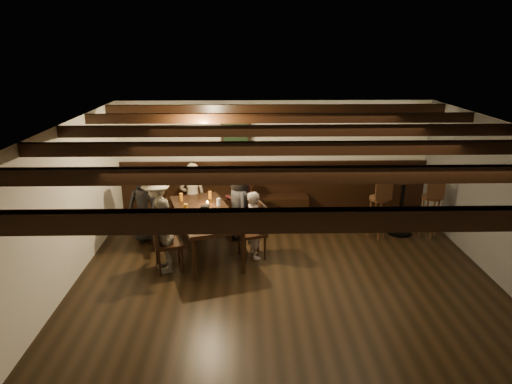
{
  "coord_description": "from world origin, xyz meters",
  "views": [
    {
      "loc": [
        -0.61,
        -5.87,
        3.49
      ],
      "look_at": [
        -0.44,
        1.3,
        1.16
      ],
      "focal_mm": 32.0,
      "sensor_mm": 36.0,
      "label": 1
    }
  ],
  "objects_px": {
    "chair_left_far": "(168,253)",
    "chair_right_far": "(253,241)",
    "person_bench_left": "(146,205)",
    "person_bench_right": "(240,198)",
    "chair_left_near": "(161,234)",
    "person_right_far": "(254,225)",
    "bar_stool_right": "(430,215)",
    "person_bench_centre": "(193,197)",
    "person_left_far": "(165,235)",
    "dining_table": "(205,215)",
    "chair_right_near": "(238,224)",
    "high_top_table": "(402,197)",
    "person_left_near": "(157,213)",
    "bar_stool_left": "(378,217)",
    "person_right_near": "(239,205)"
  },
  "relations": [
    {
      "from": "dining_table",
      "to": "person_bench_left",
      "type": "xyz_separation_m",
      "value": [
        -1.13,
        0.59,
        -0.02
      ]
    },
    {
      "from": "person_bench_centre",
      "to": "person_bench_right",
      "type": "distance_m",
      "value": 0.92
    },
    {
      "from": "dining_table",
      "to": "person_left_near",
      "type": "relative_size",
      "value": 1.66
    },
    {
      "from": "chair_right_near",
      "to": "high_top_table",
      "type": "relative_size",
      "value": 0.78
    },
    {
      "from": "person_bench_centre",
      "to": "person_left_far",
      "type": "height_order",
      "value": "person_bench_centre"
    },
    {
      "from": "dining_table",
      "to": "chair_right_far",
      "type": "relative_size",
      "value": 2.33
    },
    {
      "from": "person_bench_left",
      "to": "person_bench_right",
      "type": "relative_size",
      "value": 1.11
    },
    {
      "from": "chair_left_far",
      "to": "person_bench_left",
      "type": "bearing_deg",
      "value": -172.42
    },
    {
      "from": "dining_table",
      "to": "chair_left_near",
      "type": "relative_size",
      "value": 2.55
    },
    {
      "from": "person_left_far",
      "to": "high_top_table",
      "type": "height_order",
      "value": "person_left_far"
    },
    {
      "from": "chair_left_far",
      "to": "person_right_near",
      "type": "distance_m",
      "value": 1.76
    },
    {
      "from": "dining_table",
      "to": "person_bench_centre",
      "type": "bearing_deg",
      "value": 90.0
    },
    {
      "from": "dining_table",
      "to": "high_top_table",
      "type": "bearing_deg",
      "value": -5.97
    },
    {
      "from": "chair_left_far",
      "to": "person_left_near",
      "type": "xyz_separation_m",
      "value": [
        -0.3,
        0.85,
        0.37
      ]
    },
    {
      "from": "chair_right_near",
      "to": "bar_stool_left",
      "type": "distance_m",
      "value": 2.62
    },
    {
      "from": "person_bench_right",
      "to": "person_right_far",
      "type": "relative_size",
      "value": 1.04
    },
    {
      "from": "chair_left_near",
      "to": "person_right_near",
      "type": "relative_size",
      "value": 0.67
    },
    {
      "from": "person_bench_right",
      "to": "person_right_far",
      "type": "distance_m",
      "value": 1.36
    },
    {
      "from": "dining_table",
      "to": "person_left_near",
      "type": "height_order",
      "value": "person_left_near"
    },
    {
      "from": "dining_table",
      "to": "chair_left_far",
      "type": "relative_size",
      "value": 2.27
    },
    {
      "from": "high_top_table",
      "to": "bar_stool_right",
      "type": "distance_m",
      "value": 0.61
    },
    {
      "from": "person_left_near",
      "to": "bar_stool_left",
      "type": "distance_m",
      "value": 4.04
    },
    {
      "from": "chair_right_far",
      "to": "person_left_far",
      "type": "distance_m",
      "value": 1.51
    },
    {
      "from": "chair_left_far",
      "to": "dining_table",
      "type": "bearing_deg",
      "value": 121.99
    },
    {
      "from": "chair_right_near",
      "to": "bar_stool_left",
      "type": "height_order",
      "value": "bar_stool_left"
    },
    {
      "from": "chair_left_near",
      "to": "person_bench_right",
      "type": "distance_m",
      "value": 1.72
    },
    {
      "from": "high_top_table",
      "to": "person_left_far",
      "type": "bearing_deg",
      "value": -161.73
    },
    {
      "from": "person_bench_centre",
      "to": "person_bench_right",
      "type": "height_order",
      "value": "person_bench_centre"
    },
    {
      "from": "chair_right_near",
      "to": "chair_left_near",
      "type": "bearing_deg",
      "value": 90.0
    },
    {
      "from": "chair_left_far",
      "to": "chair_right_far",
      "type": "bearing_deg",
      "value": 90.0
    },
    {
      "from": "chair_left_near",
      "to": "bar_stool_left",
      "type": "xyz_separation_m",
      "value": [
        3.99,
        0.33,
        0.16
      ]
    },
    {
      "from": "chair_left_near",
      "to": "high_top_table",
      "type": "xyz_separation_m",
      "value": [
        4.49,
        0.53,
        0.48
      ]
    },
    {
      "from": "person_bench_centre",
      "to": "high_top_table",
      "type": "relative_size",
      "value": 1.21
    },
    {
      "from": "bar_stool_right",
      "to": "chair_left_near",
      "type": "bearing_deg",
      "value": -169.73
    },
    {
      "from": "chair_left_near",
      "to": "person_left_near",
      "type": "height_order",
      "value": "person_left_near"
    },
    {
      "from": "person_right_far",
      "to": "high_top_table",
      "type": "distance_m",
      "value": 2.98
    },
    {
      "from": "person_left_far",
      "to": "high_top_table",
      "type": "distance_m",
      "value": 4.47
    },
    {
      "from": "person_right_far",
      "to": "bar_stool_right",
      "type": "relative_size",
      "value": 1.03
    },
    {
      "from": "person_bench_right",
      "to": "high_top_table",
      "type": "distance_m",
      "value": 3.1
    },
    {
      "from": "chair_left_far",
      "to": "person_bench_right",
      "type": "height_order",
      "value": "person_bench_right"
    },
    {
      "from": "person_right_far",
      "to": "person_bench_left",
      "type": "bearing_deg",
      "value": 50.71
    },
    {
      "from": "chair_left_near",
      "to": "chair_left_far",
      "type": "xyz_separation_m",
      "value": [
        0.27,
        -0.86,
        0.03
      ]
    },
    {
      "from": "person_bench_centre",
      "to": "bar_stool_left",
      "type": "height_order",
      "value": "person_bench_centre"
    },
    {
      "from": "chair_right_near",
      "to": "person_bench_centre",
      "type": "bearing_deg",
      "value": 50.14
    },
    {
      "from": "person_right_far",
      "to": "bar_stool_left",
      "type": "relative_size",
      "value": 1.03
    },
    {
      "from": "chair_right_far",
      "to": "person_left_near",
      "type": "xyz_separation_m",
      "value": [
        -1.67,
        0.42,
        0.37
      ]
    },
    {
      "from": "person_bench_left",
      "to": "person_bench_right",
      "type": "height_order",
      "value": "person_bench_left"
    },
    {
      "from": "dining_table",
      "to": "chair_left_far",
      "type": "height_order",
      "value": "chair_left_far"
    },
    {
      "from": "chair_right_near",
      "to": "bar_stool_right",
      "type": "distance_m",
      "value": 3.62
    },
    {
      "from": "person_left_far",
      "to": "high_top_table",
      "type": "bearing_deg",
      "value": 90.78
    }
  ]
}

